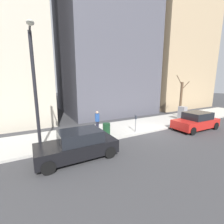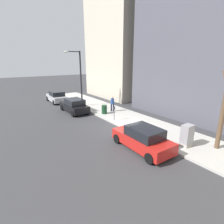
{
  "view_description": "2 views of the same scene",
  "coord_description": "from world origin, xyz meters",
  "px_view_note": "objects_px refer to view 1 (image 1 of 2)",
  "views": [
    {
      "loc": [
        -8.75,
        8.8,
        3.98
      ],
      "look_at": [
        1.97,
        2.88,
        1.64
      ],
      "focal_mm": 24.0,
      "sensor_mm": 36.0,
      "label": 1
    },
    {
      "loc": [
        -8.75,
        -11.01,
        5.5
      ],
      "look_at": [
        -0.1,
        1.13,
        1.15
      ],
      "focal_mm": 28.0,
      "sensor_mm": 36.0,
      "label": 2
    }
  ],
  "objects_px": {
    "parking_meter": "(136,122)",
    "office_tower_left": "(168,20)",
    "utility_box": "(182,113)",
    "streetlamp": "(35,83)",
    "parked_car_black": "(78,145)",
    "office_block_center": "(103,21)",
    "parked_car_red": "(196,121)",
    "trash_bin": "(106,129)",
    "bare_tree": "(181,98)",
    "pedestrian_near_meter": "(97,120)"
  },
  "relations": [
    {
      "from": "parked_car_black",
      "to": "utility_box",
      "type": "xyz_separation_m",
      "value": [
        2.55,
        -12.07,
        0.11
      ]
    },
    {
      "from": "parked_car_black",
      "to": "pedestrian_near_meter",
      "type": "xyz_separation_m",
      "value": [
        3.36,
        -2.59,
        0.35
      ]
    },
    {
      "from": "streetlamp",
      "to": "office_tower_left",
      "type": "xyz_separation_m",
      "value": [
        11.08,
        -21.84,
        10.66
      ]
    },
    {
      "from": "parked_car_black",
      "to": "streetlamp",
      "type": "bearing_deg",
      "value": 48.49
    },
    {
      "from": "pedestrian_near_meter",
      "to": "office_tower_left",
      "type": "distance_m",
      "value": 24.02
    },
    {
      "from": "streetlamp",
      "to": "parked_car_red",
      "type": "bearing_deg",
      "value": -96.84
    },
    {
      "from": "pedestrian_near_meter",
      "to": "office_block_center",
      "type": "bearing_deg",
      "value": -165.77
    },
    {
      "from": "parked_car_black",
      "to": "parking_meter",
      "type": "distance_m",
      "value": 5.47
    },
    {
      "from": "parked_car_red",
      "to": "office_block_center",
      "type": "bearing_deg",
      "value": 15.2
    },
    {
      "from": "pedestrian_near_meter",
      "to": "office_tower_left",
      "type": "relative_size",
      "value": 0.06
    },
    {
      "from": "parked_car_black",
      "to": "office_block_center",
      "type": "bearing_deg",
      "value": -31.7
    },
    {
      "from": "office_tower_left",
      "to": "office_block_center",
      "type": "relative_size",
      "value": 1.2
    },
    {
      "from": "utility_box",
      "to": "streetlamp",
      "type": "bearing_deg",
      "value": 94.21
    },
    {
      "from": "parked_car_black",
      "to": "office_tower_left",
      "type": "xyz_separation_m",
      "value": [
        12.61,
        -20.1,
        13.94
      ]
    },
    {
      "from": "parked_car_black",
      "to": "streetlamp",
      "type": "height_order",
      "value": "streetlamp"
    },
    {
      "from": "parking_meter",
      "to": "streetlamp",
      "type": "height_order",
      "value": "streetlamp"
    },
    {
      "from": "pedestrian_near_meter",
      "to": "parked_car_red",
      "type": "bearing_deg",
      "value": 110.64
    },
    {
      "from": "utility_box",
      "to": "office_tower_left",
      "type": "relative_size",
      "value": 0.05
    },
    {
      "from": "utility_box",
      "to": "bare_tree",
      "type": "distance_m",
      "value": 2.35
    },
    {
      "from": "utility_box",
      "to": "trash_bin",
      "type": "distance_m",
      "value": 9.27
    },
    {
      "from": "pedestrian_near_meter",
      "to": "office_tower_left",
      "type": "bearing_deg",
      "value": 161.04
    },
    {
      "from": "parking_meter",
      "to": "utility_box",
      "type": "height_order",
      "value": "utility_box"
    },
    {
      "from": "bare_tree",
      "to": "pedestrian_near_meter",
      "type": "bearing_deg",
      "value": 92.58
    },
    {
      "from": "parked_car_red",
      "to": "parked_car_black",
      "type": "distance_m",
      "value": 10.53
    },
    {
      "from": "parked_car_red",
      "to": "office_block_center",
      "type": "relative_size",
      "value": 0.17
    },
    {
      "from": "pedestrian_near_meter",
      "to": "utility_box",
      "type": "bearing_deg",
      "value": 128.32
    },
    {
      "from": "streetlamp",
      "to": "trash_bin",
      "type": "relative_size",
      "value": 7.22
    },
    {
      "from": "parked_car_red",
      "to": "bare_tree",
      "type": "bearing_deg",
      "value": -35.74
    },
    {
      "from": "streetlamp",
      "to": "parking_meter",
      "type": "bearing_deg",
      "value": -88.62
    },
    {
      "from": "parking_meter",
      "to": "bare_tree",
      "type": "xyz_separation_m",
      "value": [
        2.14,
        -8.23,
        1.29
      ]
    },
    {
      "from": "parked_car_black",
      "to": "bare_tree",
      "type": "bearing_deg",
      "value": -74.22
    },
    {
      "from": "parked_car_red",
      "to": "parked_car_black",
      "type": "xyz_separation_m",
      "value": [
        -0.06,
        10.53,
        0.0
      ]
    },
    {
      "from": "office_tower_left",
      "to": "parked_car_red",
      "type": "bearing_deg",
      "value": 142.68
    },
    {
      "from": "utility_box",
      "to": "streetlamp",
      "type": "xyz_separation_m",
      "value": [
        -1.02,
        13.81,
        3.17
      ]
    },
    {
      "from": "parking_meter",
      "to": "utility_box",
      "type": "relative_size",
      "value": 0.94
    },
    {
      "from": "trash_bin",
      "to": "pedestrian_near_meter",
      "type": "distance_m",
      "value": 1.32
    },
    {
      "from": "bare_tree",
      "to": "streetlamp",
      "type": "bearing_deg",
      "value": 98.67
    },
    {
      "from": "parked_car_black",
      "to": "utility_box",
      "type": "distance_m",
      "value": 12.33
    },
    {
      "from": "streetlamp",
      "to": "office_tower_left",
      "type": "distance_m",
      "value": 26.71
    },
    {
      "from": "parked_car_red",
      "to": "parking_meter",
      "type": "relative_size",
      "value": 3.15
    },
    {
      "from": "parking_meter",
      "to": "office_tower_left",
      "type": "height_order",
      "value": "office_tower_left"
    },
    {
      "from": "trash_bin",
      "to": "parking_meter",
      "type": "bearing_deg",
      "value": -100.7
    },
    {
      "from": "streetlamp",
      "to": "office_tower_left",
      "type": "height_order",
      "value": "office_tower_left"
    },
    {
      "from": "parked_car_red",
      "to": "utility_box",
      "type": "bearing_deg",
      "value": -30.13
    },
    {
      "from": "parked_car_black",
      "to": "trash_bin",
      "type": "distance_m",
      "value": 3.54
    },
    {
      "from": "utility_box",
      "to": "bare_tree",
      "type": "bearing_deg",
      "value": -46.16
    },
    {
      "from": "parking_meter",
      "to": "office_block_center",
      "type": "height_order",
      "value": "office_block_center"
    },
    {
      "from": "office_tower_left",
      "to": "office_block_center",
      "type": "xyz_separation_m",
      "value": [
        -0.27,
        12.54,
        -2.39
      ]
    },
    {
      "from": "utility_box",
      "to": "bare_tree",
      "type": "height_order",
      "value": "bare_tree"
    },
    {
      "from": "pedestrian_near_meter",
      "to": "office_tower_left",
      "type": "height_order",
      "value": "office_tower_left"
    }
  ]
}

